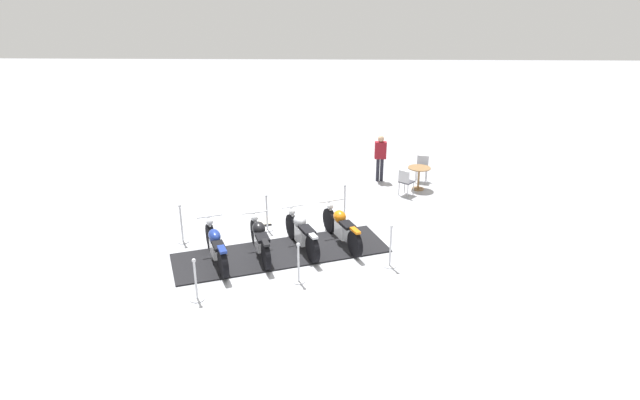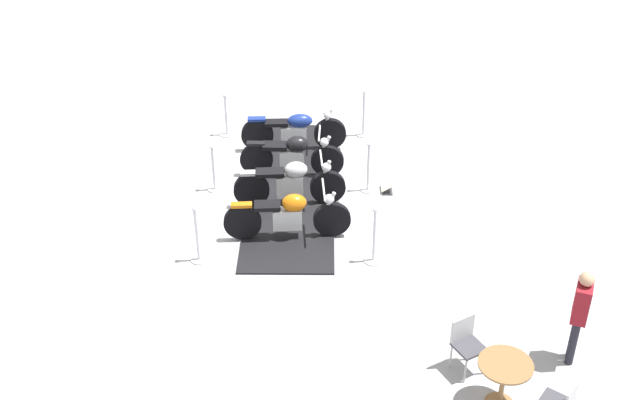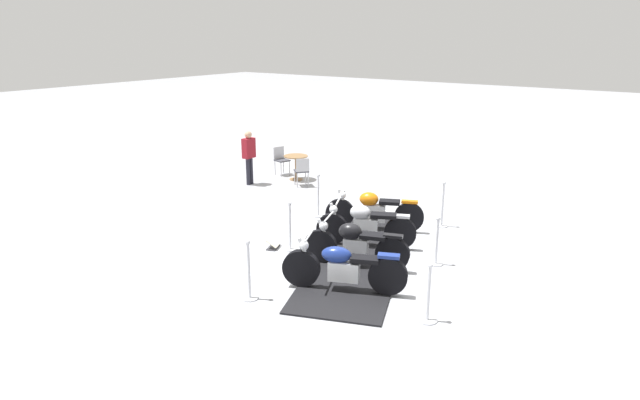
% 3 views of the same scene
% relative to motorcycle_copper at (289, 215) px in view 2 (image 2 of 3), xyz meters
% --- Properties ---
extents(ground_plane, '(80.00, 80.00, 0.00)m').
position_rel_motorcycle_copper_xyz_m(ground_plane, '(1.54, 0.61, -0.51)').
color(ground_plane, '#A8AAB2').
extents(display_platform, '(5.76, 3.52, 0.04)m').
position_rel_motorcycle_copper_xyz_m(display_platform, '(1.54, 0.61, -0.49)').
color(display_platform, black).
rests_on(display_platform, ground_plane).
extents(motorcycle_copper, '(1.14, 2.15, 1.00)m').
position_rel_motorcycle_copper_xyz_m(motorcycle_copper, '(0.00, 0.00, 0.00)').
color(motorcycle_copper, black).
rests_on(motorcycle_copper, display_platform).
extents(motorcycle_chrome, '(1.05, 2.01, 1.01)m').
position_rel_motorcycle_copper_xyz_m(motorcycle_chrome, '(1.03, 0.40, 0.00)').
color(motorcycle_chrome, black).
rests_on(motorcycle_chrome, display_platform).
extents(motorcycle_black, '(0.89, 2.05, 0.99)m').
position_rel_motorcycle_copper_xyz_m(motorcycle_black, '(2.07, 0.78, -0.00)').
color(motorcycle_black, black).
rests_on(motorcycle_black, display_platform).
extents(motorcycle_navy, '(1.06, 2.14, 1.01)m').
position_rel_motorcycle_copper_xyz_m(motorcycle_navy, '(3.11, 1.17, -0.03)').
color(motorcycle_navy, black).
rests_on(motorcycle_navy, display_platform).
extents(stanchion_right_rear, '(0.30, 0.30, 1.10)m').
position_rel_motorcycle_copper_xyz_m(stanchion_right_rear, '(4.28, -0.01, -0.13)').
color(stanchion_right_rear, silver).
rests_on(stanchion_right_rear, ground_plane).
extents(stanchion_left_front, '(0.30, 0.30, 1.12)m').
position_rel_motorcycle_copper_xyz_m(stanchion_left_front, '(-1.19, 1.22, -0.11)').
color(stanchion_left_front, silver).
rests_on(stanchion_left_front, ground_plane).
extents(stanchion_left_mid, '(0.29, 0.29, 1.02)m').
position_rel_motorcycle_copper_xyz_m(stanchion_left_mid, '(1.01, 2.05, -0.15)').
color(stanchion_left_mid, silver).
rests_on(stanchion_left_mid, ground_plane).
extents(stanchion_left_rear, '(0.33, 0.33, 1.01)m').
position_rel_motorcycle_copper_xyz_m(stanchion_left_rear, '(3.20, 2.87, -0.19)').
color(stanchion_left_rear, silver).
rests_on(stanchion_left_rear, ground_plane).
extents(stanchion_right_mid, '(0.29, 0.29, 1.09)m').
position_rel_motorcycle_copper_xyz_m(stanchion_right_mid, '(2.08, -0.83, -0.12)').
color(stanchion_right_mid, silver).
rests_on(stanchion_right_mid, ground_plane).
extents(stanchion_right_front, '(0.34, 0.34, 1.11)m').
position_rel_motorcycle_copper_xyz_m(stanchion_right_front, '(-0.12, -1.65, -0.16)').
color(stanchion_right_front, silver).
rests_on(stanchion_right_front, ground_plane).
extents(info_placard, '(0.43, 0.35, 0.23)m').
position_rel_motorcycle_copper_xyz_m(info_placard, '(2.21, -1.20, -0.44)').
color(info_placard, '#333338').
rests_on(info_placard, ground_plane).
extents(cafe_table, '(0.76, 0.76, 0.77)m').
position_rel_motorcycle_copper_xyz_m(cafe_table, '(-2.67, -4.32, 0.07)').
color(cafe_table, olive).
rests_on(cafe_table, ground_plane).
extents(cafe_chair_near_table, '(0.56, 0.56, 0.88)m').
position_rel_motorcycle_copper_xyz_m(cafe_chair_near_table, '(-2.15, -3.69, 0.01)').
color(cafe_chair_near_table, '#B7B7BC').
rests_on(cafe_chair_near_table, ground_plane).
extents(bystander_person, '(0.40, 0.22, 1.65)m').
position_rel_motorcycle_copper_xyz_m(bystander_person, '(-1.41, -5.14, 0.48)').
color(bystander_person, '#23232D').
rests_on(bystander_person, ground_plane).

